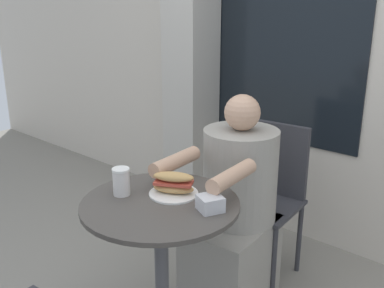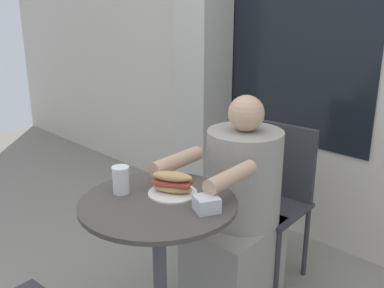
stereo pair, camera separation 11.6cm
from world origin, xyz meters
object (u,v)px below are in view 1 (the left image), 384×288
object	(u,v)px
seated_diner	(235,217)
sandwich_on_plate	(174,185)
diner_chair	(270,186)
cafe_table	(161,246)
drink_cup	(121,182)

from	to	relation	value
seated_diner	sandwich_on_plate	size ratio (longest dim) A/B	5.23
diner_chair	sandwich_on_plate	bearing A→B (deg)	84.46
cafe_table	sandwich_on_plate	distance (m)	0.26
drink_cup	seated_diner	bearing A→B (deg)	72.81
sandwich_on_plate	drink_cup	bearing A→B (deg)	-138.34
cafe_table	diner_chair	distance (m)	0.87
cafe_table	diner_chair	world-z (taller)	diner_chair
cafe_table	drink_cup	world-z (taller)	drink_cup
seated_diner	sandwich_on_plate	xyz separation A→B (m)	(-0.02, -0.43, 0.31)
sandwich_on_plate	diner_chair	bearing A→B (deg)	89.79
cafe_table	seated_diner	size ratio (longest dim) A/B	0.67
seated_diner	drink_cup	distance (m)	0.69
cafe_table	seated_diner	distance (m)	0.53
diner_chair	seated_diner	distance (m)	0.36
seated_diner	cafe_table	bearing A→B (deg)	84.02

